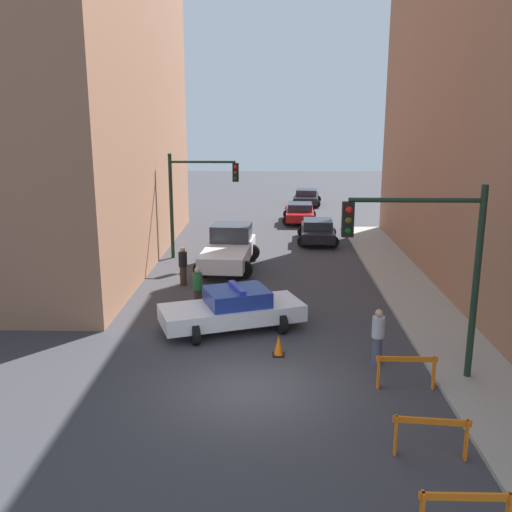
% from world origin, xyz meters
% --- Properties ---
extents(ground_plane, '(120.00, 120.00, 0.00)m').
position_xyz_m(ground_plane, '(0.00, 0.00, 0.00)').
color(ground_plane, '#38383D').
extents(sidewalk_right, '(2.40, 44.00, 0.12)m').
position_xyz_m(sidewalk_right, '(6.20, 0.00, 0.06)').
color(sidewalk_right, '#9E998E').
rests_on(sidewalk_right, ground_plane).
extents(building_corner_left, '(14.00, 20.00, 19.09)m').
position_xyz_m(building_corner_left, '(-12.00, 14.00, 9.55)').
color(building_corner_left, '#93664C').
rests_on(building_corner_left, ground_plane).
extents(traffic_light_near, '(3.64, 0.35, 5.20)m').
position_xyz_m(traffic_light_near, '(4.73, 0.71, 3.53)').
color(traffic_light_near, black).
rests_on(traffic_light_near, sidewalk_right).
extents(traffic_light_far, '(3.44, 0.35, 5.20)m').
position_xyz_m(traffic_light_far, '(-3.30, 14.12, 3.40)').
color(traffic_light_far, black).
rests_on(traffic_light_far, ground_plane).
extents(police_car, '(5.05, 3.37, 1.52)m').
position_xyz_m(police_car, '(-0.71, 4.30, 0.72)').
color(police_car, white).
rests_on(police_car, ground_plane).
extents(white_truck, '(2.89, 5.53, 1.90)m').
position_xyz_m(white_truck, '(-1.43, 12.41, 0.91)').
color(white_truck, silver).
rests_on(white_truck, ground_plane).
extents(parked_car_near, '(2.42, 4.38, 1.31)m').
position_xyz_m(parked_car_near, '(3.17, 17.96, 0.67)').
color(parked_car_near, black).
rests_on(parked_car_near, ground_plane).
extents(parked_car_mid, '(2.39, 4.37, 1.31)m').
position_xyz_m(parked_car_mid, '(2.46, 24.11, 0.67)').
color(parked_car_mid, maroon).
rests_on(parked_car_mid, ground_plane).
extents(parked_car_far, '(2.55, 4.46, 1.31)m').
position_xyz_m(parked_car_far, '(3.35, 31.50, 0.67)').
color(parked_car_far, black).
rests_on(parked_car_far, ground_plane).
extents(pedestrian_crossing, '(0.44, 0.44, 1.66)m').
position_xyz_m(pedestrian_crossing, '(-2.12, 6.15, 0.86)').
color(pedestrian_crossing, '#382D23').
rests_on(pedestrian_crossing, ground_plane).
extents(pedestrian_corner, '(0.37, 0.37, 1.66)m').
position_xyz_m(pedestrian_corner, '(-3.16, 9.36, 0.86)').
color(pedestrian_corner, '#382D23').
rests_on(pedestrian_corner, ground_plane).
extents(pedestrian_sidewalk, '(0.50, 0.50, 1.66)m').
position_xyz_m(pedestrian_sidewalk, '(3.62, 1.69, 0.86)').
color(pedestrian_sidewalk, '#474C66').
rests_on(pedestrian_sidewalk, ground_plane).
extents(barrier_front, '(1.60, 0.17, 0.90)m').
position_xyz_m(barrier_front, '(3.83, -5.35, 0.62)').
color(barrier_front, orange).
rests_on(barrier_front, ground_plane).
extents(barrier_mid, '(1.60, 0.31, 0.90)m').
position_xyz_m(barrier_mid, '(3.91, -2.94, 0.62)').
color(barrier_mid, orange).
rests_on(barrier_mid, ground_plane).
extents(barrier_back, '(1.60, 0.17, 0.90)m').
position_xyz_m(barrier_back, '(4.10, 0.17, 0.62)').
color(barrier_back, orange).
rests_on(barrier_back, ground_plane).
extents(traffic_cone, '(0.36, 0.36, 0.66)m').
position_xyz_m(traffic_cone, '(0.78, 2.19, 0.32)').
color(traffic_cone, black).
rests_on(traffic_cone, ground_plane).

